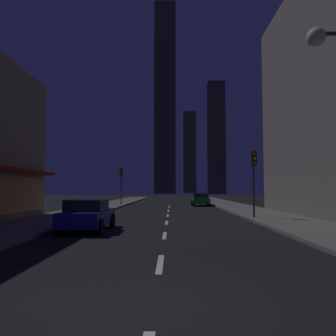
{
  "coord_description": "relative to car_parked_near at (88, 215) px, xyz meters",
  "views": [
    {
      "loc": [
        0.3,
        -5.52,
        1.93
      ],
      "look_at": [
        0.0,
        20.8,
        3.59
      ],
      "focal_mm": 35.61,
      "sensor_mm": 36.0,
      "label": 1
    }
  ],
  "objects": [
    {
      "name": "skyscraper_distant_tall",
      "position": [
        1.13,
        119.49,
        38.9
      ],
      "size": [
        8.69,
        6.04,
        79.29
      ],
      "primitive_type": "cube",
      "color": "#454234",
      "rests_on": "ground"
    },
    {
      "name": "fire_hydrant_far_left",
      "position": [
        -2.3,
        14.23,
        -0.29
      ],
      "size": [
        0.42,
        0.3,
        0.65
      ],
      "color": "gold",
      "rests_on": "sidewalk_left"
    },
    {
      "name": "skyscraper_distant_mid",
      "position": [
        12.48,
        146.77,
        19.09
      ],
      "size": [
        6.31,
        5.79,
        39.66
      ],
      "primitive_type": "cube",
      "color": "#4D493A",
      "rests_on": "ground"
    },
    {
      "name": "lane_marking_center",
      "position": [
        3.6,
        6.25,
        -0.73
      ],
      "size": [
        0.16,
        38.6,
        0.01
      ],
      "color": "silver",
      "rests_on": "ground"
    },
    {
      "name": "ground_plane",
      "position": [
        3.6,
        22.05,
        -0.79
      ],
      "size": [
        78.0,
        136.0,
        0.1
      ],
      "primitive_type": "cube",
      "color": "black"
    },
    {
      "name": "traffic_light_far_left",
      "position": [
        -1.9,
        22.54,
        2.45
      ],
      "size": [
        0.32,
        0.48,
        4.2
      ],
      "color": "#2D2D2D",
      "rests_on": "sidewalk_left"
    },
    {
      "name": "car_parked_far",
      "position": [
        7.2,
        23.11,
        0.0
      ],
      "size": [
        1.98,
        4.24,
        1.45
      ],
      "color": "#1E722D",
      "rests_on": "ground"
    },
    {
      "name": "car_parked_near",
      "position": [
        0.0,
        0.0,
        0.0
      ],
      "size": [
        1.98,
        4.24,
        1.45
      ],
      "color": "navy",
      "rests_on": "ground"
    },
    {
      "name": "skyscraper_distant_slender",
      "position": [
        42.44,
        103.23,
        26.79
      ],
      "size": [
        7.31,
        6.57,
        55.06
      ],
      "primitive_type": "cube",
      "color": "#3E3B2E",
      "rests_on": "ground"
    },
    {
      "name": "traffic_light_near_right",
      "position": [
        9.1,
        5.61,
        2.45
      ],
      "size": [
        0.32,
        0.48,
        4.2
      ],
      "color": "#2D2D2D",
      "rests_on": "sidewalk_right"
    },
    {
      "name": "sidewalk_left",
      "position": [
        -3.4,
        22.05,
        -0.67
      ],
      "size": [
        4.0,
        76.0,
        0.15
      ],
      "primitive_type": "cube",
      "color": "#605E59",
      "rests_on": "ground"
    },
    {
      "name": "sidewalk_right",
      "position": [
        10.6,
        22.05,
        -0.67
      ],
      "size": [
        4.0,
        76.0,
        0.15
      ],
      "primitive_type": "cube",
      "color": "#605E59",
      "rests_on": "ground"
    },
    {
      "name": "skyscraper_distant_short",
      "position": [
        21.01,
        111.56,
        20.84
      ],
      "size": [
        6.41,
        5.5,
        43.16
      ],
      "primitive_type": "cube",
      "color": "#494536",
      "rests_on": "ground"
    }
  ]
}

